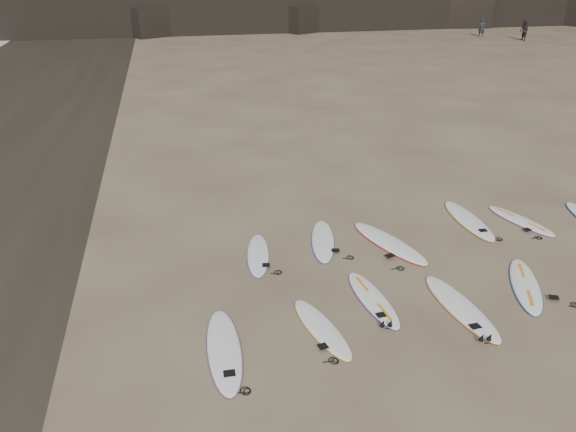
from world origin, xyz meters
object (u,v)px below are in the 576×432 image
at_px(surfboard_4, 525,285).
at_px(surfboard_5, 258,254).
at_px(surfboard_1, 322,328).
at_px(person_a, 482,28).
at_px(surfboard_6, 323,240).
at_px(surfboard_8, 469,220).
at_px(surfboard_3, 461,307).
at_px(person_b, 524,31).
at_px(surfboard_9, 521,220).
at_px(surfboard_7, 389,242).
at_px(surfboard_2, 373,299).
at_px(surfboard_0, 224,349).

bearing_deg(surfboard_4, surfboard_5, 178.86).
bearing_deg(surfboard_1, person_a, 43.93).
bearing_deg(surfboard_6, surfboard_8, 17.49).
relative_size(surfboard_3, person_b, 1.58).
bearing_deg(surfboard_9, person_a, 45.28).
bearing_deg(surfboard_1, surfboard_9, 15.35).
distance_m(surfboard_4, surfboard_7, 3.44).
bearing_deg(surfboard_8, person_b, 55.93).
distance_m(surfboard_2, surfboard_9, 6.13).
relative_size(surfboard_9, person_b, 1.36).
bearing_deg(surfboard_9, surfboard_8, 150.32).
bearing_deg(surfboard_3, person_a, 54.43).
xyz_separation_m(surfboard_1, person_a, (25.25, 38.71, 0.74)).
relative_size(surfboard_0, surfboard_9, 1.15).
xyz_separation_m(surfboard_3, person_b, (24.39, 35.63, 0.79)).
height_order(surfboard_5, surfboard_7, surfboard_7).
height_order(surfboard_7, surfboard_8, surfboard_7).
bearing_deg(person_a, surfboard_3, -86.50).
bearing_deg(surfboard_0, surfboard_9, 25.38).
distance_m(surfboard_9, person_a, 39.63).
bearing_deg(surfboard_2, surfboard_5, 125.51).
relative_size(surfboard_4, surfboard_9, 1.07).
bearing_deg(person_a, surfboard_5, -92.92).
bearing_deg(surfboard_7, surfboard_6, 143.77).
height_order(surfboard_6, surfboard_8, surfboard_8).
height_order(surfboard_0, surfboard_3, same).
bearing_deg(person_b, surfboard_6, -43.18).
distance_m(surfboard_3, surfboard_6, 4.12).
distance_m(surfboard_4, surfboard_5, 6.30).
bearing_deg(surfboard_1, surfboard_5, 90.23).
relative_size(surfboard_8, person_a, 1.71).
relative_size(surfboard_3, surfboard_4, 1.08).
distance_m(surfboard_6, person_a, 42.62).
bearing_deg(surfboard_2, surfboard_0, -167.76).
height_order(surfboard_0, surfboard_5, surfboard_0).
bearing_deg(surfboard_0, person_b, 51.98).
bearing_deg(surfboard_3, surfboard_8, 53.95).
bearing_deg(person_a, person_b, -19.98).
xyz_separation_m(surfboard_6, surfboard_7, (1.65, -0.49, 0.01)).
relative_size(surfboard_9, person_a, 1.45).
xyz_separation_m(surfboard_4, surfboard_7, (-2.27, 2.58, 0.01)).
bearing_deg(surfboard_4, person_b, 81.32).
relative_size(surfboard_2, person_a, 1.50).
bearing_deg(surfboard_7, surfboard_1, -149.82).
xyz_separation_m(surfboard_4, surfboard_9, (1.84, 3.07, -0.00)).
bearing_deg(surfboard_0, person_a, 56.34).
bearing_deg(surfboard_5, surfboard_4, -16.21).
bearing_deg(person_b, surfboard_5, -44.68).
bearing_deg(person_a, surfboard_9, -84.43).
distance_m(surfboard_3, person_a, 44.54).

